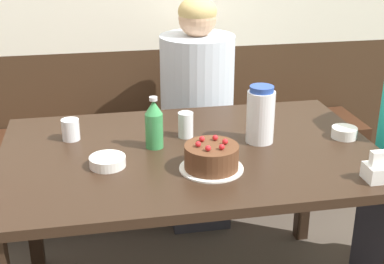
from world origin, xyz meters
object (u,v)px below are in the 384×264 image
Objects in this scene: person_pale_blue_shirt at (197,116)px; water_pitcher at (260,115)px; glass_water_tall at (186,125)px; glass_tumbler_short at (71,130)px; bowl_soup_white at (344,132)px; soju_bottle at (154,124)px; bench_seat at (163,171)px; birthday_cake at (211,157)px; bowl_rice_small at (108,161)px; napkin_holder at (382,169)px.

water_pitcher is at bearing 8.88° from person_pale_blue_shirt.
glass_tumbler_short is at bearing 172.89° from glass_water_tall.
bowl_soup_white is (0.34, -0.03, -0.09)m from water_pitcher.
soju_bottle is at bearing -149.50° from glass_water_tall.
water_pitcher is (0.28, -0.80, 0.60)m from bench_seat.
water_pitcher reaches higher than glass_tumbler_short.
soju_bottle is 0.16m from glass_water_tall.
bench_seat is 10.00× the size of water_pitcher.
bench_seat is 11.20× the size of soju_bottle.
birthday_cake is 0.37m from bowl_rice_small.
glass_tumbler_short is (-0.44, -0.65, 0.53)m from bench_seat.
bowl_rice_small is 1.26× the size of glass_water_tall.
bench_seat is 17.58× the size of bowl_rice_small.
napkin_holder is 0.09× the size of person_pale_blue_shirt.
bowl_rice_small is 0.30m from glass_tumbler_short.
water_pitcher is 2.69× the size of glass_tumbler_short.
bowl_soup_white is 0.08× the size of person_pale_blue_shirt.
napkin_holder is 1.16m from glass_tumbler_short.
birthday_cake reaches higher than napkin_holder.
person_pale_blue_shirt is (0.61, 0.54, -0.18)m from glass_tumbler_short.
bowl_rice_small is 0.39m from glass_water_tall.
soju_bottle is at bearing -24.07° from person_pale_blue_shirt.
person_pale_blue_shirt reaches higher than soju_bottle.
bench_seat is at bearing 126.90° from bowl_soup_white.
napkin_holder is 1.17m from person_pale_blue_shirt.
glass_water_tall is 0.45m from glass_tumbler_short.
bowl_rice_small is at bearing -145.94° from glass_water_tall.
glass_water_tall is 0.08× the size of person_pale_blue_shirt.
person_pale_blue_shirt reaches higher than glass_water_tall.
bowl_rice_small reaches higher than bench_seat.
soju_bottle reaches higher than glass_water_tall.
bowl_soup_white is (0.58, 0.18, -0.02)m from birthday_cake.
bowl_soup_white is at bearing -9.74° from glass_tumbler_short.
glass_water_tall is at bearing 159.78° from water_pitcher.
glass_water_tall reaches higher than bowl_rice_small.
bowl_rice_small is at bearing -30.91° from person_pale_blue_shirt.
bench_seat is 20.47× the size of napkin_holder.
napkin_holder is 0.93m from bowl_rice_small.
napkin_holder is 1.31× the size of glass_tumbler_short.
bowl_soup_white is at bearing -3.61° from soju_bottle.
water_pitcher is 2.05× the size of napkin_holder.
napkin_holder is at bearing -96.78° from bowl_soup_white.
water_pitcher is 0.75m from person_pale_blue_shirt.
glass_tumbler_short is at bearing 151.86° from napkin_holder.
water_pitcher is 0.61m from bowl_rice_small.
soju_bottle reaches higher than bench_seat.
bowl_soup_white is 1.00× the size of glass_water_tall.
water_pitcher is at bearing -3.01° from soju_bottle.
soju_bottle is 1.83× the size of napkin_holder.
napkin_holder is 0.37m from bowl_soup_white.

